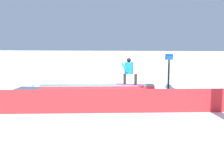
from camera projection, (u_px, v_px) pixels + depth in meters
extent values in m
plane|color=white|center=(97.00, 97.00, 13.84)|extent=(120.00, 120.00, 0.00)
cube|color=red|center=(97.00, 91.00, 13.80)|extent=(5.98, 1.24, 0.60)
cube|color=red|center=(97.00, 94.00, 13.82)|extent=(5.99, 1.25, 0.14)
cube|color=gray|center=(97.00, 85.00, 13.76)|extent=(5.99, 1.30, 0.04)
cube|color=#C52A84|center=(130.00, 85.00, 13.81)|extent=(1.56, 0.64, 0.01)
cylinder|color=black|center=(125.00, 79.00, 13.87)|extent=(0.17, 0.17, 0.56)
cylinder|color=black|center=(136.00, 79.00, 13.69)|extent=(0.17, 0.17, 0.56)
cube|color=#1588D8|center=(129.00, 68.00, 13.73)|extent=(0.44, 0.32, 0.61)
sphere|color=black|center=(129.00, 60.00, 13.67)|extent=(0.22, 0.22, 0.22)
cylinder|color=#1588D8|center=(125.00, 68.00, 13.62)|extent=(0.37, 0.17, 0.52)
cylinder|color=#1588D8|center=(131.00, 67.00, 13.85)|extent=(0.19, 0.13, 0.56)
cube|color=red|center=(86.00, 101.00, 10.67)|extent=(13.80, 1.78, 0.98)
cylinder|color=#262628|center=(169.00, 78.00, 13.86)|extent=(0.10, 0.10, 1.95)
cube|color=blue|center=(169.00, 57.00, 13.72)|extent=(0.40, 0.04, 0.30)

